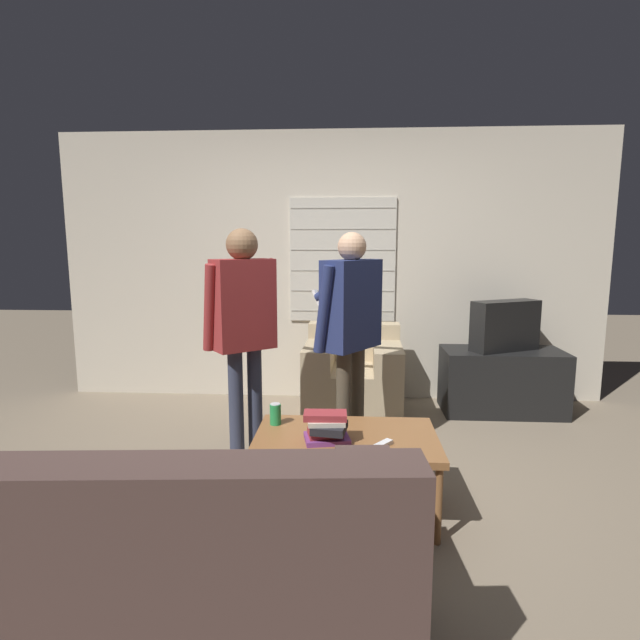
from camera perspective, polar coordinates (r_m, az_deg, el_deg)
name	(u,v)px	position (r m, az deg, el deg)	size (l,w,h in m)	color
ground_plane	(318,498)	(3.18, -0.20, -19.63)	(16.00, 16.00, 0.00)	#7F705B
wall_back	(332,268)	(4.83, 1.36, 6.02)	(5.20, 0.08, 2.55)	beige
couch_blue	(129,578)	(2.13, -21.01, -25.84)	(2.05, 0.97, 0.88)	#4C3833
armchair_beige	(353,378)	(4.41, 3.80, -6.68)	(0.85, 0.81, 0.79)	tan
coffee_table	(346,443)	(2.86, 2.99, -13.83)	(1.01, 0.64, 0.45)	brown
tv_stand	(502,381)	(4.79, 20.07, -6.59)	(1.05, 0.50, 0.57)	black
tv	(505,326)	(4.68, 20.38, -0.60)	(0.65, 0.45, 0.44)	black
person_left_standing	(243,318)	(3.39, -8.80, 0.27)	(0.50, 0.80, 1.61)	#33384C
person_right_standing	(350,319)	(3.39, 3.45, 0.15)	(0.52, 0.78, 1.58)	#4C4233
book_stack	(327,427)	(2.74, 0.78, -12.18)	(0.27, 0.23, 0.16)	#75387F
soda_can	(275,414)	(3.00, -5.12, -10.66)	(0.07, 0.07, 0.13)	#238E47
spare_remote	(383,445)	(2.72, 7.20, -13.94)	(0.11, 0.13, 0.02)	white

